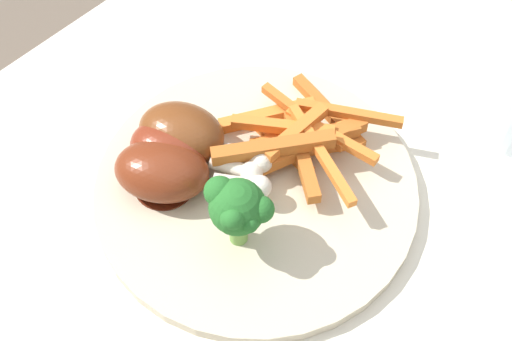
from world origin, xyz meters
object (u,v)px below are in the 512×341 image
(chicken_drumstick_far, at_px, (186,135))
(dining_table, at_px, (332,255))
(chicken_drumstick_near, at_px, (167,172))
(broccoli_floret_front, at_px, (237,208))
(carrot_fries_pile, at_px, (300,137))
(chicken_drumstick_extra, at_px, (175,150))
(dinner_plate, at_px, (256,188))

(chicken_drumstick_far, bearing_deg, dining_table, -58.51)
(chicken_drumstick_near, bearing_deg, dining_table, -43.67)
(dining_table, relative_size, broccoli_floret_front, 14.35)
(carrot_fries_pile, distance_m, chicken_drumstick_near, 0.12)
(chicken_drumstick_near, relative_size, chicken_drumstick_extra, 1.08)
(broccoli_floret_front, xyz_separation_m, carrot_fries_pile, (0.10, 0.02, -0.03))
(carrot_fries_pile, bearing_deg, broccoli_floret_front, -168.20)
(dining_table, relative_size, chicken_drumstick_near, 7.73)
(dinner_plate, relative_size, broccoli_floret_front, 3.97)
(chicken_drumstick_near, bearing_deg, dinner_plate, -47.03)
(dining_table, distance_m, carrot_fries_pile, 0.17)
(chicken_drumstick_extra, bearing_deg, broccoli_floret_front, -102.33)
(chicken_drumstick_near, height_order, chicken_drumstick_far, chicken_drumstick_far)
(dinner_plate, height_order, chicken_drumstick_extra, chicken_drumstick_extra)
(dinner_plate, xyz_separation_m, chicken_drumstick_near, (-0.05, 0.05, 0.03))
(broccoli_floret_front, bearing_deg, chicken_drumstick_near, 90.48)
(dining_table, bearing_deg, dinner_plate, 139.41)
(dining_table, xyz_separation_m, chicken_drumstick_far, (-0.07, 0.12, 0.17))
(dining_table, relative_size, chicken_drumstick_extra, 8.35)
(broccoli_floret_front, xyz_separation_m, chicken_drumstick_far, (0.04, 0.09, -0.02))
(dining_table, height_order, dinner_plate, dinner_plate)
(carrot_fries_pile, bearing_deg, chicken_drumstick_near, 151.56)
(broccoli_floret_front, distance_m, chicken_drumstick_extra, 0.09)
(dinner_plate, distance_m, chicken_drumstick_far, 0.07)
(dinner_plate, bearing_deg, carrot_fries_pile, -2.98)
(chicken_drumstick_extra, bearing_deg, carrot_fries_pile, -39.08)
(dining_table, bearing_deg, carrot_fries_pile, 97.37)
(dining_table, bearing_deg, broccoli_floret_front, 165.96)
(broccoli_floret_front, bearing_deg, chicken_drumstick_extra, 77.67)
(dining_table, height_order, chicken_drumstick_extra, chicken_drumstick_extra)
(broccoli_floret_front, bearing_deg, dining_table, -14.04)
(dinner_plate, relative_size, chicken_drumstick_near, 2.14)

